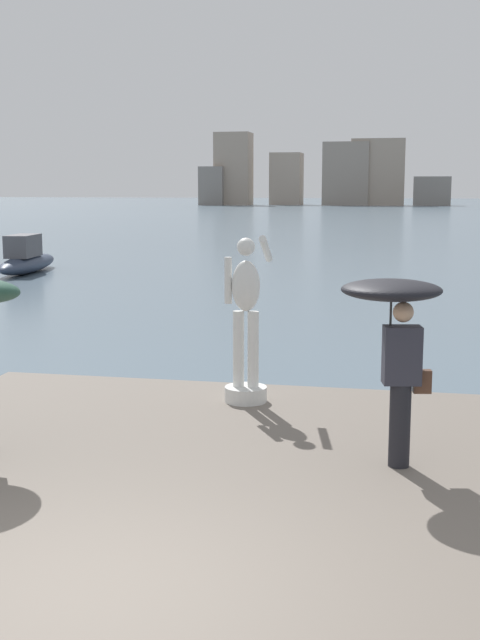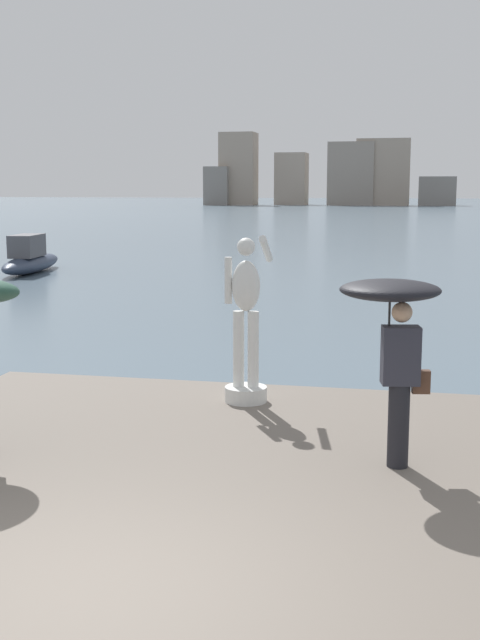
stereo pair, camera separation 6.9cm
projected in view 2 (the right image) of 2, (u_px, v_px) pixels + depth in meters
The scene contains 6 objects.
ground_plane at pixel (373, 248), 44.58m from camera, with size 400.00×400.00×0.00m, color slate.
pier at pixel (161, 524), 7.61m from camera, with size 7.94×9.51×0.40m, color #70665B.
statue_white_figure at pixel (246, 332), 11.03m from camera, with size 0.58×0.85×2.25m.
onlooker_right at pixel (394, 321), 8.37m from camera, with size 1.19×1.20×1.95m.
boat_near at pixel (30, 259), 31.68m from camera, with size 1.81×5.55×1.49m.
distant_skyline at pixel (422, 175), 143.27m from camera, with size 73.07×13.74×13.67m.
Camera 2 is at (2.21, -5.15, 3.28)m, focal length 46.29 mm.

